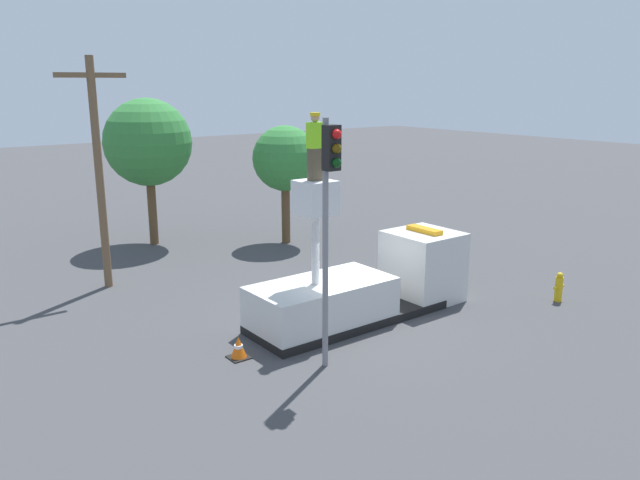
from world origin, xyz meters
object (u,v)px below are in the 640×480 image
Objects in this scene: worker at (315,147)px; traffic_cone_rear at (239,348)px; utility_pole at (99,166)px; tree_right_bg at (148,143)px; traffic_light_pole at (329,197)px; bucket_truck at (365,287)px; fire_hydrant at (559,287)px; tree_left_bg at (285,159)px.

worker reaches higher than traffic_cone_rear.
tree_right_bg is at bearing 52.00° from utility_pole.
worker is at bearing -66.06° from utility_pole.
traffic_light_pole is 9.59m from utility_pole.
bucket_truck is 6.28m from fire_hydrant.
traffic_light_pole is (-2.98, -2.06, 3.30)m from bucket_truck.
utility_pole is (-5.07, 7.30, 3.19)m from bucket_truck.
tree_left_bg is at bearing 70.44° from bucket_truck.
tree_left_bg is at bearing 60.47° from traffic_light_pole.
bucket_truck is 0.94× the size of utility_pole.
utility_pole reaches higher than tree_left_bg.
traffic_cone_rear is at bearing -85.24° from utility_pole.
tree_left_bg is 5.65m from tree_right_bg.
traffic_light_pole is at bearing -77.43° from utility_pole.
traffic_cone_rear is 12.07m from tree_left_bg.
fire_hydrant is 12.03m from tree_left_bg.
tree_left_bg is 0.66× the size of utility_pole.
traffic_cone_rear is (-4.43, -0.29, -0.61)m from bucket_truck.
traffic_light_pole is at bearing -50.60° from traffic_cone_rear.
fire_hydrant is at bearing -25.93° from bucket_truck.
bucket_truck is 4.90m from traffic_light_pole.
worker is 3.10× the size of traffic_cone_rear.
tree_left_bg is at bearing 60.41° from worker.
utility_pole is at bearing -170.99° from tree_left_bg.
traffic_light_pole is 6.26× the size of fire_hydrant.
worker is 1.84× the size of fire_hydrant.
worker is 8.05m from utility_pole.
traffic_light_pole reaches higher than fire_hydrant.
traffic_light_pole is 4.53m from traffic_cone_rear.
bucket_truck is 4.01× the size of worker.
traffic_cone_rear is (-1.46, 1.77, -3.91)m from traffic_light_pole.
utility_pole is at bearing -128.00° from tree_right_bg.
worker is at bearing -91.38° from tree_right_bg.
utility_pole is at bearing 136.82° from fire_hydrant.
bucket_truck is at bearing 154.07° from fire_hydrant.
worker is at bearing 6.24° from traffic_cone_rear.
traffic_light_pole is (-1.15, -2.06, -0.89)m from worker.
worker reaches higher than bucket_truck.
traffic_light_pole reaches higher than tree_left_bg.
tree_right_bg is (-4.59, 3.23, 0.70)m from tree_left_bg.
traffic_light_pole is at bearing -145.36° from bucket_truck.
fire_hydrant is (7.46, -2.74, -4.60)m from worker.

